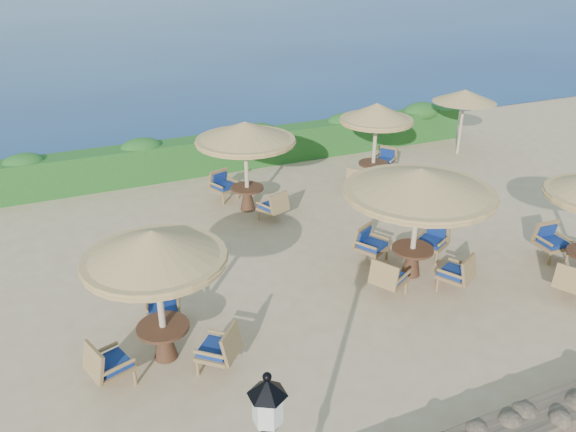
{
  "coord_description": "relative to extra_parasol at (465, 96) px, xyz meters",
  "views": [
    {
      "loc": [
        -6.27,
        -10.55,
        6.88
      ],
      "look_at": [
        -1.43,
        0.24,
        1.3
      ],
      "focal_mm": 35.0,
      "sensor_mm": 36.0,
      "label": 1
    }
  ],
  "objects": [
    {
      "name": "ground",
      "position": [
        -7.8,
        -5.2,
        -2.17
      ],
      "size": [
        120.0,
        120.0,
        0.0
      ],
      "primitive_type": "plane",
      "color": "tan",
      "rests_on": "ground"
    },
    {
      "name": "sea",
      "position": [
        -7.8,
        64.8,
        -2.17
      ],
      "size": [
        160.0,
        160.0,
        0.0
      ],
      "primitive_type": "plane",
      "color": "navy",
      "rests_on": "ground"
    },
    {
      "name": "hedge",
      "position": [
        -7.8,
        2.0,
        -1.57
      ],
      "size": [
        18.0,
        0.9,
        1.2
      ],
      "primitive_type": "cube",
      "color": "#1A4D18",
      "rests_on": "ground"
    },
    {
      "name": "stone_wall",
      "position": [
        -7.8,
        -11.4,
        -1.95
      ],
      "size": [
        15.0,
        0.65,
        0.44
      ],
      "primitive_type": "cube",
      "color": "brown",
      "rests_on": "ground"
    },
    {
      "name": "extra_parasol",
      "position": [
        0.0,
        0.0,
        0.0
      ],
      "size": [
        2.3,
        2.3,
        2.41
      ],
      "color": "beige",
      "rests_on": "ground"
    },
    {
      "name": "cafe_set_0",
      "position": [
        -12.72,
        -7.17,
        -0.33
      ],
      "size": [
        2.72,
        2.71,
        2.65
      ],
      "color": "beige",
      "rests_on": "ground"
    },
    {
      "name": "cafe_set_1",
      "position": [
        -6.8,
        -6.57,
        -0.22
      ],
      "size": [
        3.41,
        3.41,
        2.65
      ],
      "color": "beige",
      "rests_on": "ground"
    },
    {
      "name": "cafe_set_3",
      "position": [
        -8.99,
        -1.54,
        -0.15
      ],
      "size": [
        2.84,
        2.87,
        2.65
      ],
      "color": "beige",
      "rests_on": "ground"
    },
    {
      "name": "cafe_set_4",
      "position": [
        -4.53,
        -1.25,
        -0.27
      ],
      "size": [
        2.68,
        2.32,
        2.65
      ],
      "color": "beige",
      "rests_on": "ground"
    }
  ]
}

